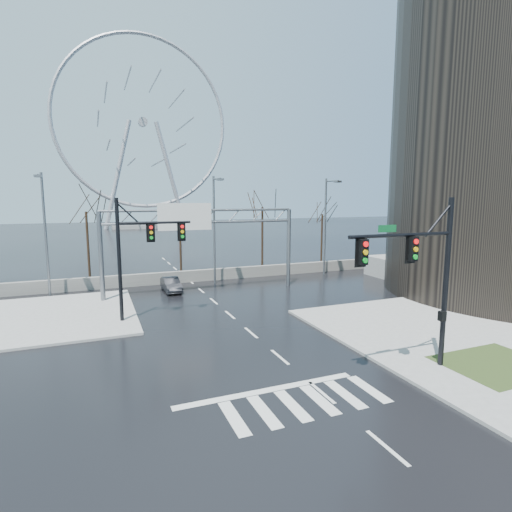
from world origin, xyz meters
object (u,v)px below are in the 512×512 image
signal_mast_near (425,268)px  car (171,284)px  signal_mast_far (137,248)px  sign_gantry (198,232)px  ferris_wheel (143,129)px

signal_mast_near → car: signal_mast_near is taller
signal_mast_far → sign_gantry: size_ratio=0.49×
signal_mast_near → ferris_wheel: (-0.14, 99.04, 21.26)m
signal_mast_far → signal_mast_near: bearing=-49.7°
sign_gantry → car: size_ratio=4.41×
signal_mast_far → sign_gantry: 8.14m
signal_mast_near → sign_gantry: signal_mast_near is taller
sign_gantry → car: sign_gantry is taller
signal_mast_near → signal_mast_far: same height
signal_mast_near → car: (-7.61, 20.66, -4.26)m
signal_mast_near → signal_mast_far: 17.03m
signal_mast_far → ferris_wheel: (10.87, 86.04, 21.30)m
signal_mast_near → sign_gantry: (-5.52, 19.00, 0.31)m
signal_mast_near → sign_gantry: bearing=106.2°
sign_gantry → signal_mast_near: bearing=-73.8°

